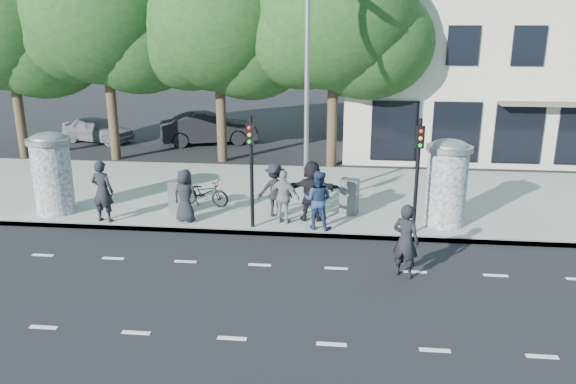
# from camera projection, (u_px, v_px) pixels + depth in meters

# --- Properties ---
(ground) EXTENTS (120.00, 120.00, 0.00)m
(ground) POSITION_uv_depth(u_px,v_px,m) (251.00, 289.00, 13.38)
(ground) COLOR black
(ground) RESTS_ON ground
(sidewalk) EXTENTS (40.00, 8.00, 0.15)m
(sidewalk) POSITION_uv_depth(u_px,v_px,m) (286.00, 195.00, 20.49)
(sidewalk) COLOR gray
(sidewalk) RESTS_ON ground
(curb) EXTENTS (40.00, 0.10, 0.16)m
(curb) POSITION_uv_depth(u_px,v_px,m) (271.00, 233.00, 16.73)
(curb) COLOR slate
(curb) RESTS_ON ground
(lane_dash_near) EXTENTS (32.00, 0.12, 0.01)m
(lane_dash_near) POSITION_uv_depth(u_px,v_px,m) (232.00, 338.00, 11.28)
(lane_dash_near) COLOR silver
(lane_dash_near) RESTS_ON ground
(lane_dash_far) EXTENTS (32.00, 0.12, 0.01)m
(lane_dash_far) POSITION_uv_depth(u_px,v_px,m) (260.00, 265.00, 14.71)
(lane_dash_far) COLOR silver
(lane_dash_far) RESTS_ON ground
(ad_column_left) EXTENTS (1.36, 1.36, 2.65)m
(ad_column_left) POSITION_uv_depth(u_px,v_px,m) (52.00, 171.00, 17.95)
(ad_column_left) COLOR beige
(ad_column_left) RESTS_ON sidewalk
(ad_column_right) EXTENTS (1.36, 1.36, 2.65)m
(ad_column_right) POSITION_uv_depth(u_px,v_px,m) (447.00, 181.00, 16.87)
(ad_column_right) COLOR beige
(ad_column_right) RESTS_ON sidewalk
(traffic_pole_near) EXTENTS (0.22, 0.31, 3.40)m
(traffic_pole_near) POSITION_uv_depth(u_px,v_px,m) (251.00, 160.00, 16.40)
(traffic_pole_near) COLOR black
(traffic_pole_near) RESTS_ON sidewalk
(traffic_pole_far) EXTENTS (0.22, 0.31, 3.40)m
(traffic_pole_far) POSITION_uv_depth(u_px,v_px,m) (418.00, 165.00, 15.91)
(traffic_pole_far) COLOR black
(traffic_pole_far) RESTS_ON sidewalk
(street_lamp) EXTENTS (0.25, 0.93, 8.00)m
(street_lamp) POSITION_uv_depth(u_px,v_px,m) (307.00, 64.00, 18.22)
(street_lamp) COLOR slate
(street_lamp) RESTS_ON sidewalk
(tree_far_left) EXTENTS (7.20, 7.20, 9.26)m
(tree_far_left) POSITION_uv_depth(u_px,v_px,m) (6.00, 21.00, 24.82)
(tree_far_left) COLOR #38281C
(tree_far_left) RESTS_ON ground
(tree_mid_left) EXTENTS (7.20, 7.20, 9.57)m
(tree_mid_left) POSITION_uv_depth(u_px,v_px,m) (103.00, 13.00, 24.27)
(tree_mid_left) COLOR #38281C
(tree_mid_left) RESTS_ON ground
(tree_near_left) EXTENTS (6.80, 6.80, 8.97)m
(tree_near_left) POSITION_uv_depth(u_px,v_px,m) (218.00, 24.00, 24.07)
(tree_near_left) COLOR #38281C
(tree_near_left) RESTS_ON ground
(tree_center) EXTENTS (7.00, 7.00, 9.30)m
(tree_center) POSITION_uv_depth(u_px,v_px,m) (335.00, 17.00, 23.11)
(tree_center) COLOR #38281C
(tree_center) RESTS_ON ground
(building) EXTENTS (20.30, 15.85, 12.00)m
(building) POSITION_uv_depth(u_px,v_px,m) (539.00, 25.00, 29.44)
(building) COLOR #BBB49C
(building) RESTS_ON ground
(ped_a) EXTENTS (0.92, 0.72, 1.67)m
(ped_a) POSITION_uv_depth(u_px,v_px,m) (185.00, 196.00, 17.28)
(ped_a) COLOR black
(ped_a) RESTS_ON sidewalk
(ped_b) EXTENTS (0.77, 0.56, 1.95)m
(ped_b) POSITION_uv_depth(u_px,v_px,m) (103.00, 191.00, 17.26)
(ped_b) COLOR black
(ped_b) RESTS_ON sidewalk
(ped_c) EXTENTS (0.99, 0.84, 1.78)m
(ped_c) POSITION_uv_depth(u_px,v_px,m) (318.00, 200.00, 16.68)
(ped_c) COLOR navy
(ped_c) RESTS_ON sidewalk
(ped_d) EXTENTS (1.22, 0.86, 1.72)m
(ped_d) POSITION_uv_depth(u_px,v_px,m) (275.00, 190.00, 17.80)
(ped_d) COLOR black
(ped_d) RESTS_ON sidewalk
(ped_e) EXTENTS (1.08, 0.76, 1.67)m
(ped_e) POSITION_uv_depth(u_px,v_px,m) (284.00, 197.00, 17.14)
(ped_e) COLOR gray
(ped_e) RESTS_ON sidewalk
(ped_f) EXTENTS (1.78, 0.66, 1.91)m
(ped_f) POSITION_uv_depth(u_px,v_px,m) (312.00, 191.00, 17.36)
(ped_f) COLOR black
(ped_f) RESTS_ON sidewalk
(man_road) EXTENTS (0.82, 0.73, 1.89)m
(man_road) POSITION_uv_depth(u_px,v_px,m) (406.00, 241.00, 13.81)
(man_road) COLOR black
(man_road) RESTS_ON ground
(bicycle) EXTENTS (0.99, 1.86, 0.93)m
(bicycle) POSITION_uv_depth(u_px,v_px,m) (204.00, 192.00, 18.89)
(bicycle) COLOR black
(bicycle) RESTS_ON sidewalk
(cabinet_left) EXTENTS (0.56, 0.43, 1.08)m
(cabinet_left) POSITION_uv_depth(u_px,v_px,m) (177.00, 197.00, 18.12)
(cabinet_left) COLOR slate
(cabinet_left) RESTS_ON sidewalk
(cabinet_right) EXTENTS (0.64, 0.52, 1.16)m
(cabinet_right) POSITION_uv_depth(u_px,v_px,m) (349.00, 196.00, 18.06)
(cabinet_right) COLOR #5D5E61
(cabinet_right) RESTS_ON sidewalk
(car_left) EXTENTS (2.73, 4.27, 1.35)m
(car_left) POSITION_uv_depth(u_px,v_px,m) (98.00, 129.00, 29.75)
(car_left) COLOR slate
(car_left) RESTS_ON ground
(car_mid) EXTENTS (3.22, 5.29, 1.64)m
(car_mid) POSITION_uv_depth(u_px,v_px,m) (209.00, 128.00, 29.22)
(car_mid) COLOR black
(car_mid) RESTS_ON ground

